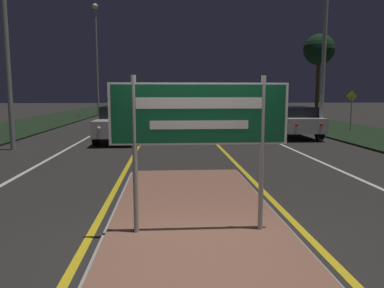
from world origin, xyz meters
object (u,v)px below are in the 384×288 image
(streetlight_right_near, at_px, (326,0))
(car_receding_2, at_px, (198,106))
(car_receding_0, at_px, (293,121))
(car_approaching_1, at_px, (136,110))
(car_receding_1, at_px, (246,111))
(car_approaching_0, at_px, (121,122))
(warning_sign, at_px, (351,106))
(highway_sign, at_px, (199,121))
(streetlight_left_far, at_px, (96,47))

(streetlight_right_near, height_order, car_receding_2, streetlight_right_near)
(car_receding_0, relative_size, car_approaching_1, 0.92)
(car_receding_1, distance_m, car_approaching_0, 13.95)
(streetlight_right_near, distance_m, car_receding_1, 13.10)
(warning_sign, bearing_deg, car_receding_2, 108.24)
(warning_sign, bearing_deg, car_approaching_1, 141.71)
(highway_sign, bearing_deg, warning_sign, 56.72)
(streetlight_right_near, distance_m, car_receding_2, 24.53)
(highway_sign, distance_m, car_receding_1, 23.53)
(streetlight_left_far, relative_size, car_approaching_1, 2.07)
(car_receding_0, relative_size, car_approaching_0, 0.91)
(car_receding_1, height_order, car_approaching_0, car_approaching_0)
(streetlight_right_near, xyz_separation_m, warning_sign, (3.16, 3.57, -4.61))
(highway_sign, height_order, car_receding_1, highway_sign)
(highway_sign, bearing_deg, car_approaching_1, 96.67)
(car_receding_1, bearing_deg, warning_sign, -64.92)
(streetlight_right_near, bearing_deg, streetlight_left_far, 125.71)
(car_receding_2, bearing_deg, warning_sign, -71.76)
(streetlight_right_near, height_order, warning_sign, streetlight_right_near)
(streetlight_right_near, xyz_separation_m, car_receding_0, (-0.79, 1.39, -5.21))
(car_receding_1, relative_size, car_receding_2, 0.94)
(streetlight_right_near, xyz_separation_m, car_receding_2, (-3.47, 23.71, -5.26))
(car_approaching_0, distance_m, warning_sign, 12.33)
(car_receding_1, height_order, car_receding_2, car_receding_1)
(streetlight_left_far, bearing_deg, car_receding_2, 31.80)
(streetlight_left_far, height_order, warning_sign, streetlight_left_far)
(car_receding_0, height_order, car_approaching_0, car_approaching_0)
(streetlight_left_far, height_order, car_receding_2, streetlight_left_far)
(streetlight_left_far, height_order, car_approaching_0, streetlight_left_far)
(streetlight_left_far, bearing_deg, car_approaching_1, -51.08)
(highway_sign, distance_m, car_receding_0, 13.47)
(streetlight_left_far, distance_m, car_approaching_0, 18.57)
(highway_sign, relative_size, streetlight_right_near, 0.25)
(warning_sign, bearing_deg, streetlight_left_far, 138.21)
(highway_sign, distance_m, streetlight_left_far, 29.82)
(streetlight_right_near, relative_size, car_approaching_0, 2.08)
(streetlight_right_near, distance_m, warning_sign, 6.63)
(car_approaching_1, bearing_deg, car_receding_2, 61.51)
(streetlight_left_far, xyz_separation_m, warning_sign, (16.02, -14.32, -4.70))
(highway_sign, bearing_deg, car_approaching_0, 102.22)
(car_receding_1, distance_m, warning_sign, 9.31)
(streetlight_right_near, bearing_deg, highway_sign, -120.15)
(streetlight_left_far, xyz_separation_m, car_receding_0, (12.07, -16.50, -5.29))
(car_receding_2, bearing_deg, car_approaching_1, -118.49)
(streetlight_left_far, bearing_deg, car_receding_0, -53.81)
(highway_sign, bearing_deg, car_receding_1, 76.38)
(highway_sign, xyz_separation_m, warning_sign, (9.48, 14.44, -0.31))
(streetlight_left_far, bearing_deg, car_receding_1, -26.05)
(streetlight_right_near, height_order, car_receding_1, streetlight_right_near)
(car_approaching_1, bearing_deg, warning_sign, -38.29)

